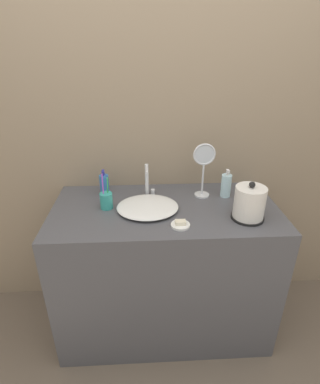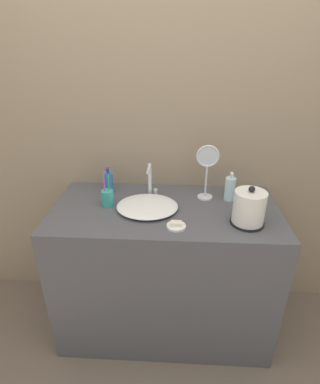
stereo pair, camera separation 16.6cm
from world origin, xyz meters
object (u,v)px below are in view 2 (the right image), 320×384
Objects in this scene: vanity_mirror at (207,168)px; lotion_bottle at (109,182)px; electric_kettle at (249,209)px; toothbrush_cup at (108,198)px; shampoo_bottle at (230,189)px; faucet at (150,179)px.

lotion_bottle is at bearing 174.95° from vanity_mirror.
electric_kettle is 0.64× the size of vanity_mirror.
toothbrush_cup is 0.62× the size of vanity_mirror.
electric_kettle is 0.27m from shampoo_bottle.
vanity_mirror reaches higher than electric_kettle.
toothbrush_cup is 0.60m from vanity_mirror.
shampoo_bottle is at bearing -5.24° from lotion_bottle.
toothbrush_cup is (-0.76, 0.16, -0.04)m from electric_kettle.
electric_kettle reaches higher than faucet.
lotion_bottle is (-0.79, 0.33, -0.02)m from electric_kettle.
vanity_mirror is (0.60, -0.05, 0.13)m from lotion_bottle.
vanity_mirror reaches higher than toothbrush_cup.
lotion_bottle is 0.49× the size of vanity_mirror.
shampoo_bottle is 0.19m from vanity_mirror.
toothbrush_cup is 1.28× the size of lotion_bottle.
vanity_mirror is at bearing 12.41° from toothbrush_cup.
toothbrush_cup is at bearing -171.20° from shampoo_bottle.
lotion_bottle is (-0.03, 0.18, 0.02)m from toothbrush_cup.
electric_kettle is 1.03× the size of toothbrush_cup.
shampoo_bottle is (0.74, -0.07, 0.01)m from lotion_bottle.
electric_kettle is at bearing -28.56° from faucet.
faucet is at bearing 178.79° from vanity_mirror.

